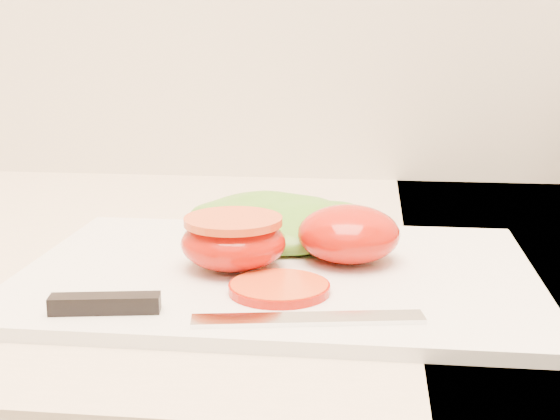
# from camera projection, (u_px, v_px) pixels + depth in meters

# --- Properties ---
(cutting_board) EXTENTS (0.40, 0.29, 0.01)m
(cutting_board) POSITION_uv_depth(u_px,v_px,m) (279.00, 274.00, 0.62)
(cutting_board) COLOR white
(cutting_board) RESTS_ON counter
(tomato_half_dome) EXTENTS (0.08, 0.08, 0.05)m
(tomato_half_dome) POSITION_uv_depth(u_px,v_px,m) (349.00, 234.00, 0.63)
(tomato_half_dome) COLOR #B40D00
(tomato_half_dome) RESTS_ON cutting_board
(tomato_half_cut) EXTENTS (0.08, 0.08, 0.04)m
(tomato_half_cut) POSITION_uv_depth(u_px,v_px,m) (233.00, 240.00, 0.61)
(tomato_half_cut) COLOR #B40D00
(tomato_half_cut) RESTS_ON cutting_board
(tomato_slice_0) EXTENTS (0.07, 0.07, 0.01)m
(tomato_slice_0) POSITION_uv_depth(u_px,v_px,m) (279.00, 288.00, 0.56)
(tomato_slice_0) COLOR #D35E1B
(tomato_slice_0) RESTS_ON cutting_board
(lettuce_leaf_0) EXTENTS (0.20, 0.17, 0.03)m
(lettuce_leaf_0) POSITION_uv_depth(u_px,v_px,m) (271.00, 222.00, 0.70)
(lettuce_leaf_0) COLOR #559A28
(lettuce_leaf_0) RESTS_ON cutting_board
(lettuce_leaf_1) EXTENTS (0.15, 0.15, 0.03)m
(lettuce_leaf_1) POSITION_uv_depth(u_px,v_px,m) (328.00, 225.00, 0.70)
(lettuce_leaf_1) COLOR #559A28
(lettuce_leaf_1) RESTS_ON cutting_board
(knife) EXTENTS (0.25, 0.05, 0.01)m
(knife) POSITION_uv_depth(u_px,v_px,m) (183.00, 310.00, 0.52)
(knife) COLOR silver
(knife) RESTS_ON cutting_board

